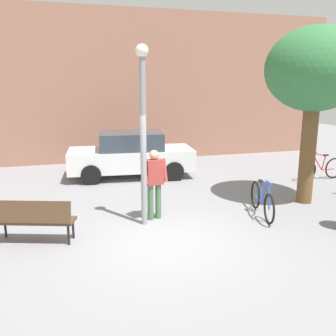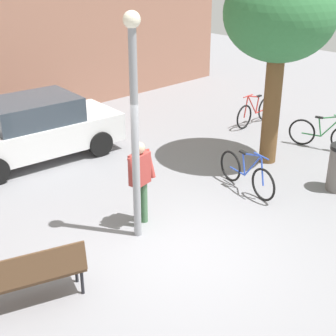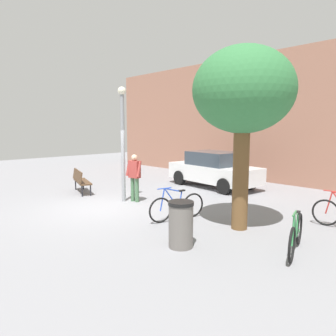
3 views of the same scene
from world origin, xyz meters
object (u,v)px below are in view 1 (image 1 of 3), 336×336
(lamppost, at_px, (143,123))
(bicycle_blue, at_px, (262,200))
(person_by_lamppost, at_px, (154,180))
(plaza_tree, at_px, (315,72))
(park_bench, at_px, (33,217))
(parked_car_white, at_px, (131,155))
(bicycle_red, at_px, (320,168))

(lamppost, distance_m, bicycle_blue, 3.49)
(person_by_lamppost, bearing_deg, bicycle_blue, -10.90)
(person_by_lamppost, height_order, plaza_tree, plaza_tree)
(lamppost, relative_size, park_bench, 2.38)
(person_by_lamppost, bearing_deg, lamppost, -139.80)
(plaza_tree, bearing_deg, person_by_lamppost, -178.31)
(lamppost, xyz_separation_m, parked_car_white, (0.51, 4.45, -1.56))
(person_by_lamppost, relative_size, bicycle_blue, 0.94)
(bicycle_blue, bearing_deg, plaza_tree, 20.62)
(bicycle_red, bearing_deg, bicycle_blue, -145.25)
(lamppost, distance_m, bicycle_red, 7.19)
(plaza_tree, relative_size, parked_car_white, 1.05)
(park_bench, relative_size, parked_car_white, 0.38)
(parked_car_white, bearing_deg, bicycle_blue, -63.18)
(lamppost, bearing_deg, plaza_tree, 4.81)
(lamppost, height_order, bicycle_red, lamppost)
(bicycle_blue, height_order, parked_car_white, parked_car_white)
(parked_car_white, bearing_deg, person_by_lamppost, -92.82)
(plaza_tree, distance_m, bicycle_red, 4.12)
(person_by_lamppost, bearing_deg, park_bench, -166.19)
(bicycle_red, distance_m, parked_car_white, 6.40)
(person_by_lamppost, distance_m, parked_car_white, 4.21)
(person_by_lamppost, height_order, bicycle_blue, person_by_lamppost)
(park_bench, distance_m, parked_car_white, 5.64)
(bicycle_blue, bearing_deg, park_bench, -178.26)
(lamppost, distance_m, parked_car_white, 4.75)
(lamppost, relative_size, plaza_tree, 0.87)
(plaza_tree, bearing_deg, lamppost, -175.19)
(bicycle_red, height_order, parked_car_white, parked_car_white)
(person_by_lamppost, bearing_deg, parked_car_white, 87.18)
(parked_car_white, bearing_deg, park_bench, -120.65)
(plaza_tree, xyz_separation_m, bicycle_blue, (-1.65, -0.62, -3.06))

